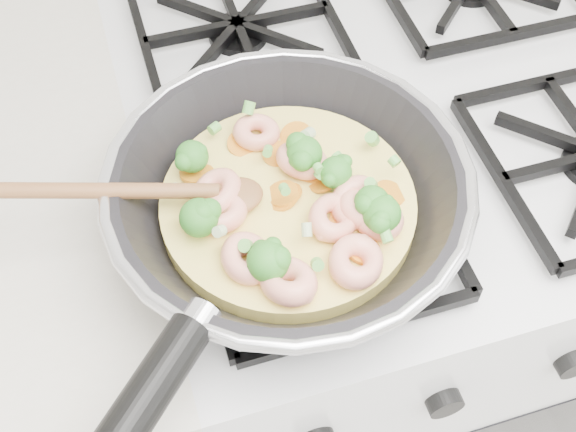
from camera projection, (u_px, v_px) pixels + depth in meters
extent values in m
cube|color=silver|center=(368.00, 298.00, 1.18)|extent=(0.60, 0.60, 0.90)
cube|color=black|center=(405.00, 89.00, 0.81)|extent=(0.56, 0.56, 0.02)
torus|color=silver|center=(288.00, 180.00, 0.64)|extent=(0.33, 0.33, 0.01)
cylinder|color=black|center=(127.00, 425.00, 0.51)|extent=(0.14, 0.15, 0.03)
cylinder|color=#FFEA6E|center=(288.00, 206.00, 0.67)|extent=(0.23, 0.23, 0.02)
ellipsoid|color=brown|center=(232.00, 197.00, 0.65)|extent=(0.06, 0.05, 0.02)
cylinder|color=brown|center=(82.00, 191.00, 0.63)|extent=(0.23, 0.06, 0.04)
torus|color=#F9AE93|center=(378.00, 218.00, 0.64)|extent=(0.07, 0.07, 0.03)
torus|color=#F9AE93|center=(220.00, 213.00, 0.64)|extent=(0.05, 0.05, 0.02)
torus|color=#F9AE93|center=(356.00, 202.00, 0.65)|extent=(0.08, 0.08, 0.02)
torus|color=#F9AE93|center=(247.00, 258.00, 0.61)|extent=(0.06, 0.06, 0.02)
torus|color=#F9AE93|center=(256.00, 132.00, 0.70)|extent=(0.06, 0.06, 0.02)
torus|color=#F9AE93|center=(333.00, 218.00, 0.64)|extent=(0.07, 0.07, 0.03)
torus|color=#F9AE93|center=(356.00, 262.00, 0.61)|extent=(0.08, 0.08, 0.03)
torus|color=#F9AE93|center=(217.00, 193.00, 0.65)|extent=(0.08, 0.08, 0.03)
torus|color=#F9AE93|center=(288.00, 281.00, 0.60)|extent=(0.07, 0.07, 0.03)
torus|color=#F9AE93|center=(364.00, 210.00, 0.64)|extent=(0.07, 0.07, 0.03)
torus|color=#F9AE93|center=(302.00, 160.00, 0.68)|extent=(0.07, 0.07, 0.03)
ellipsoid|color=#3C8E2E|center=(192.00, 156.00, 0.67)|extent=(0.04, 0.04, 0.03)
ellipsoid|color=#3C8E2E|center=(336.00, 172.00, 0.66)|extent=(0.04, 0.04, 0.03)
ellipsoid|color=#3C8E2E|center=(199.00, 218.00, 0.63)|extent=(0.04, 0.04, 0.03)
ellipsoid|color=#3C8E2E|center=(372.00, 203.00, 0.64)|extent=(0.04, 0.04, 0.03)
ellipsoid|color=#3C8E2E|center=(304.00, 154.00, 0.67)|extent=(0.04, 0.04, 0.03)
ellipsoid|color=#3C8E2E|center=(382.00, 214.00, 0.63)|extent=(0.04, 0.04, 0.03)
ellipsoid|color=#3C8E2E|center=(268.00, 261.00, 0.60)|extent=(0.05, 0.05, 0.04)
cylinder|color=orange|center=(282.00, 196.00, 0.66)|extent=(0.05, 0.05, 0.01)
cylinder|color=orange|center=(311.00, 170.00, 0.68)|extent=(0.04, 0.04, 0.01)
cylinder|color=orange|center=(361.00, 248.00, 0.63)|extent=(0.03, 0.03, 0.01)
cylinder|color=orange|center=(197.00, 173.00, 0.68)|extent=(0.03, 0.03, 0.01)
cylinder|color=orange|center=(286.00, 195.00, 0.66)|extent=(0.04, 0.04, 0.01)
cylinder|color=orange|center=(323.00, 183.00, 0.67)|extent=(0.03, 0.03, 0.01)
cylinder|color=orange|center=(363.00, 250.00, 0.63)|extent=(0.04, 0.04, 0.01)
cylinder|color=orange|center=(277.00, 154.00, 0.69)|extent=(0.03, 0.03, 0.01)
cylinder|color=orange|center=(242.00, 144.00, 0.70)|extent=(0.03, 0.03, 0.00)
cylinder|color=orange|center=(296.00, 136.00, 0.71)|extent=(0.04, 0.04, 0.01)
cylinder|color=orange|center=(344.00, 220.00, 0.65)|extent=(0.03, 0.03, 0.01)
cylinder|color=orange|center=(390.00, 193.00, 0.67)|extent=(0.03, 0.03, 0.00)
cylinder|color=#B4CF92|center=(220.00, 231.00, 0.61)|extent=(0.01, 0.01, 0.01)
cylinder|color=#63B94A|center=(268.00, 151.00, 0.67)|extent=(0.01, 0.01, 0.01)
cylinder|color=#63B94A|center=(274.00, 263.00, 0.60)|extent=(0.01, 0.01, 0.01)
cylinder|color=#63B94A|center=(386.00, 236.00, 0.62)|extent=(0.01, 0.01, 0.01)
cylinder|color=#B4CF92|center=(308.00, 135.00, 0.67)|extent=(0.01, 0.01, 0.01)
cylinder|color=#63B94A|center=(384.00, 204.00, 0.64)|extent=(0.01, 0.01, 0.01)
cylinder|color=#63B94A|center=(321.00, 174.00, 0.66)|extent=(0.01, 0.01, 0.01)
cylinder|color=#63B94A|center=(339.00, 160.00, 0.66)|extent=(0.01, 0.01, 0.01)
cylinder|color=#63B94A|center=(394.00, 161.00, 0.66)|extent=(0.01, 0.01, 0.01)
cylinder|color=#63B94A|center=(372.00, 139.00, 0.68)|extent=(0.01, 0.01, 0.01)
cylinder|color=#B4CF92|center=(173.00, 189.00, 0.65)|extent=(0.01, 0.01, 0.01)
cylinder|color=#63B94A|center=(319.00, 168.00, 0.65)|extent=(0.01, 0.01, 0.01)
cylinder|color=#63B94A|center=(214.00, 128.00, 0.69)|extent=(0.01, 0.01, 0.01)
cylinder|color=#63B94A|center=(247.00, 246.00, 0.61)|extent=(0.01, 0.01, 0.01)
cylinder|color=#63B94A|center=(317.00, 264.00, 0.60)|extent=(0.01, 0.01, 0.01)
cylinder|color=#63B94A|center=(285.00, 189.00, 0.64)|extent=(0.01, 0.01, 0.01)
cylinder|color=#B4CF92|center=(307.00, 230.00, 0.62)|extent=(0.01, 0.01, 0.01)
cylinder|color=#63B94A|center=(249.00, 108.00, 0.69)|extent=(0.01, 0.01, 0.01)
cylinder|color=#63B94A|center=(371.00, 184.00, 0.64)|extent=(0.01, 0.01, 0.01)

